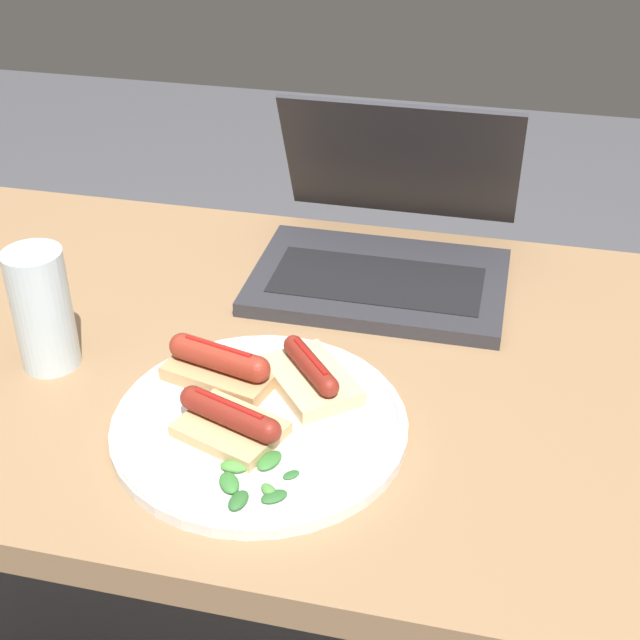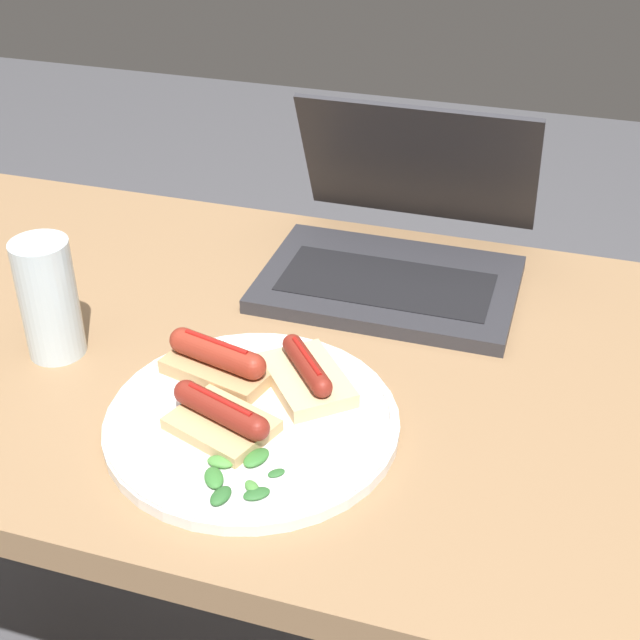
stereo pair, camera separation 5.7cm
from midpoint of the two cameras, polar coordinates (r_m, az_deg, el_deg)
The scene contains 8 objects.
desk at distance 1.05m, azimuth -3.66°, elevation -4.48°, with size 1.25×0.66×0.74m.
laptop at distance 1.13m, azimuth 6.43°, elevation 4.59°, with size 0.31×0.30×0.20m.
plate at distance 0.89m, azimuth -2.51°, elevation -6.45°, with size 0.29×0.29×0.02m.
sausage_toast_left at distance 0.86m, azimuth -4.44°, elevation -6.25°, with size 0.11×0.10×0.04m.
sausage_toast_middle at distance 0.91m, azimuth 0.95°, elevation -3.57°, with size 0.12×0.13×0.04m.
sausage_toast_right at distance 0.93m, azimuth -4.82°, elevation -2.68°, with size 0.13×0.08×0.05m.
salad_pile at distance 0.82m, azimuth -3.34°, elevation -9.84°, with size 0.08×0.09×0.01m.
drinking_glass at distance 0.99m, azimuth -15.42°, elevation 1.28°, with size 0.06×0.06×0.14m.
Camera 2 is at (0.34, -0.77, 1.31)m, focal length 50.00 mm.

